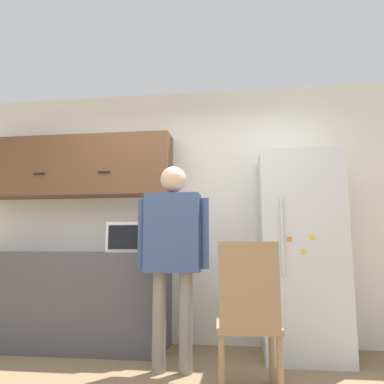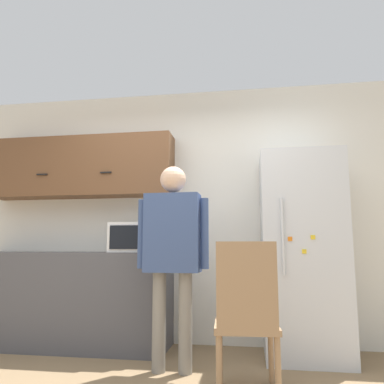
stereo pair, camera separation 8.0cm
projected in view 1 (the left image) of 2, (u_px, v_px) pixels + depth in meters
name	position (u px, v px, depth m)	size (l,w,h in m)	color
back_wall	(188.00, 213.00, 4.04)	(6.00, 0.06, 2.70)	silver
counter	(66.00, 299.00, 3.73)	(2.04, 0.61, 0.93)	#4C4C51
upper_cabinets	(78.00, 167.00, 4.08)	(2.04, 0.33, 0.65)	brown
microwave	(136.00, 238.00, 3.65)	(0.48, 0.40, 0.28)	white
person	(173.00, 243.00, 3.09)	(0.60, 0.23, 1.66)	gray
refrigerator	(301.00, 253.00, 3.47)	(0.73, 0.69, 1.85)	silver
chair	(248.00, 312.00, 2.51)	(0.46, 0.46, 1.02)	#997551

